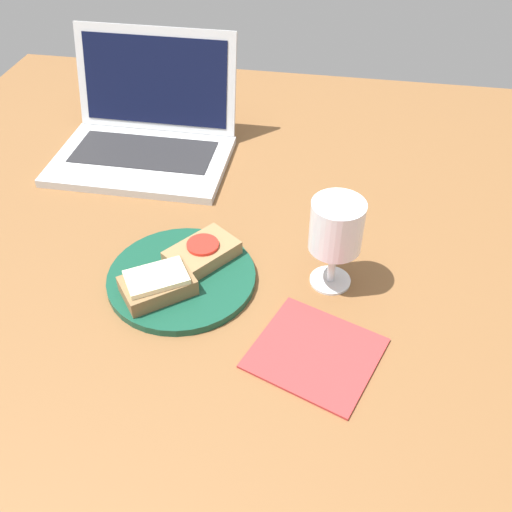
{
  "coord_description": "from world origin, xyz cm",
  "views": [
    {
      "loc": [
        14.25,
        -64.88,
        62.58
      ],
      "look_at": [
        3.79,
        -4.28,
        8.0
      ],
      "focal_mm": 40.0,
      "sensor_mm": 36.0,
      "label": 1
    }
  ],
  "objects": [
    {
      "name": "wooden_table",
      "position": [
        0.0,
        0.0,
        1.5
      ],
      "size": [
        140.0,
        140.0,
        3.0
      ],
      "primitive_type": "cube",
      "color": "brown",
      "rests_on": "ground"
    },
    {
      "name": "plate",
      "position": [
        -7.18,
        -6.1,
        3.61
      ],
      "size": [
        22.14,
        22.14,
        1.23
      ],
      "primitive_type": "cylinder",
      "color": "#144733",
      "rests_on": "wooden_table"
    },
    {
      "name": "sandwich_with_tomato",
      "position": [
        -4.91,
        -2.01,
        5.45
      ],
      "size": [
        11.64,
        12.45,
        2.77
      ],
      "color": "#937047",
      "rests_on": "plate"
    },
    {
      "name": "sandwich_with_cheese",
      "position": [
        -9.45,
        -10.16,
        5.79
      ],
      "size": [
        11.84,
        11.27,
        3.31
      ],
      "color": "brown",
      "rests_on": "plate"
    },
    {
      "name": "wine_glass",
      "position": [
        14.76,
        -2.46,
        12.8
      ],
      "size": [
        7.54,
        7.54,
        14.39
      ],
      "color": "white",
      "rests_on": "wooden_table"
    },
    {
      "name": "laptop",
      "position": [
        -23.42,
        28.43,
        7.33
      ],
      "size": [
        32.8,
        27.01,
        20.81
      ],
      "color": "silver",
      "rests_on": "wooden_table"
    },
    {
      "name": "napkin",
      "position": [
        13.84,
        -16.61,
        3.2
      ],
      "size": [
        19.56,
        18.83,
        0.4
      ],
      "primitive_type": "cube",
      "rotation": [
        0.0,
        0.0,
        -0.36
      ],
      "color": "#B23333",
      "rests_on": "wooden_table"
    }
  ]
}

